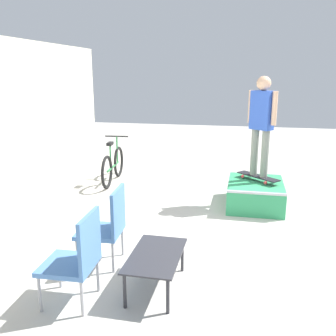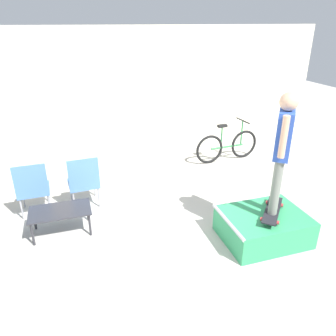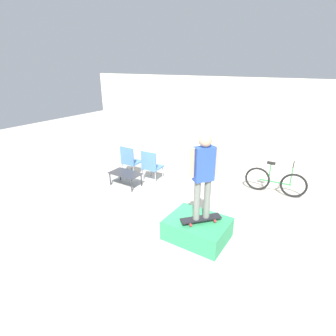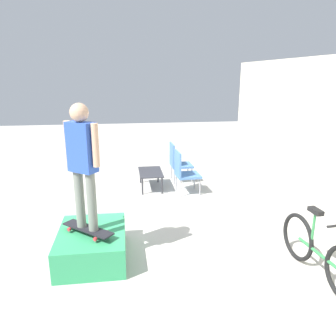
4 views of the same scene
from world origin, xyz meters
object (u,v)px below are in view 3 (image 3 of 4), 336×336
Objects in this scene: patio_chair_left at (130,160)px; person_skater at (204,171)px; bicycle at (275,181)px; coffee_table at (125,174)px; skate_ramp_box at (197,229)px; patio_chair_right at (151,165)px; skateboard_on_ramp at (201,218)px.

person_skater is at bearing 149.75° from patio_chair_left.
patio_chair_left is 4.42m from bicycle.
patio_chair_left reaches higher than coffee_table.
skate_ramp_box is 3.12m from patio_chair_right.
skate_ramp_box is at bearing -20.57° from coffee_table.
bicycle is at bearing -166.64° from patio_chair_left.
skate_ramp_box is 1.34× the size of coffee_table.
person_skater reaches higher than bicycle.
person_skater is 1.06× the size of bicycle.
patio_chair_right is (-2.61, 1.85, 0.01)m from skateboard_on_ramp.
patio_chair_left is at bearing 120.47° from coffee_table.
coffee_table is 0.96× the size of patio_chair_right.
skateboard_on_ramp is at bearing 0.00° from person_skater.
person_skater is 4.06m from patio_chair_left.
person_skater is at bearing -20.58° from coffee_table.
patio_chair_right is at bearing 177.93° from patio_chair_left.
skateboard_on_ramp is 3.92m from patio_chair_left.
patio_chair_right reaches higher than coffee_table.
coffee_table is at bearing 159.43° from skate_ramp_box.
person_skater is (0.00, 0.00, 1.04)m from skateboard_on_ramp.
patio_chair_left reaches higher than skate_ramp_box.
skate_ramp_box is at bearing -111.47° from bicycle.
person_skater reaches higher than patio_chair_right.
person_skater is 1.78× the size of patio_chair_left.
skateboard_on_ramp is 3.14m from bicycle.
skateboard_on_ramp reaches higher than skate_ramp_box.
patio_chair_right reaches higher than skate_ramp_box.
skateboard_on_ramp is 0.46× the size of bicycle.
skateboard_on_ramp is 0.78× the size of patio_chair_left.
coffee_table is (-3.04, 1.14, -1.19)m from person_skater.
skateboard_on_ramp is at bearing -20.77° from skate_ramp_box.
skateboard_on_ramp is at bearing -20.58° from coffee_table.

